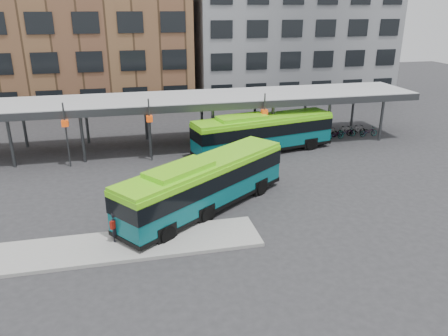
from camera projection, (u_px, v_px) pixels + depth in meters
ground at (216, 210)px, 25.49m from camera, size 120.00×120.00×0.00m
boarding_island at (120, 246)px, 21.56m from camera, size 14.00×3.00×0.18m
canopy at (182, 100)px, 35.85m from camera, size 40.00×6.53×4.80m
building_brick at (68, 7)px, 48.71m from camera, size 26.00×14.00×22.00m
building_grey at (287, 15)px, 54.55m from camera, size 24.00×14.00×20.00m
bus_front at (204, 183)px, 25.01m from camera, size 10.91×8.95×3.23m
bus_rear at (263, 132)px, 35.00m from camera, size 11.95×4.85×3.22m
pedestrian at (116, 227)px, 21.61m from camera, size 0.65×0.67×1.54m
bike_rack at (337, 133)px, 39.23m from camera, size 7.37×1.30×1.00m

